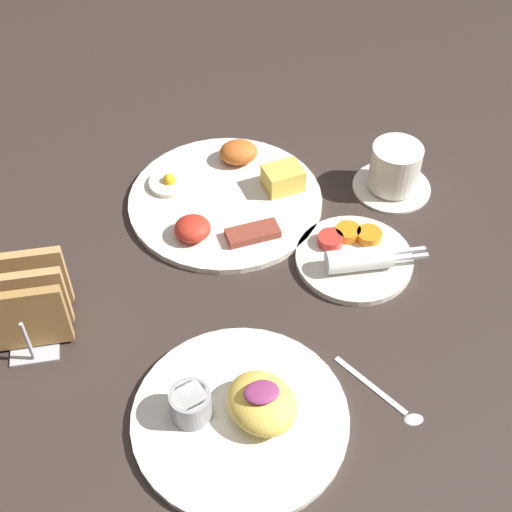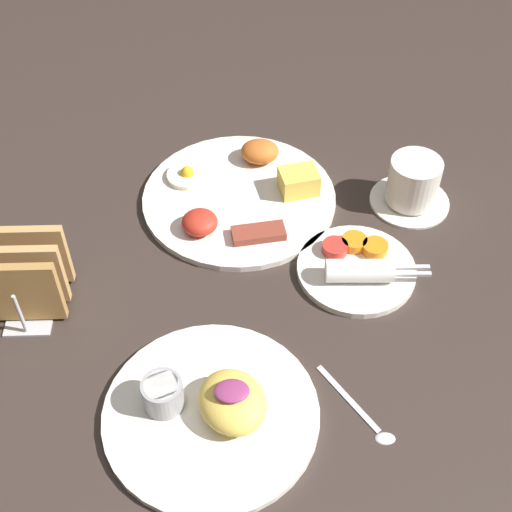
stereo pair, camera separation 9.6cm
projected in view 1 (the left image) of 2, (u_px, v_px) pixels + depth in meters
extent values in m
plane|color=#332823|center=(219.00, 302.00, 0.95)|extent=(3.00, 3.00, 0.00)
cylinder|color=silver|center=(225.00, 200.00, 1.08)|extent=(0.29, 0.29, 0.01)
cube|color=#E5C64C|center=(283.00, 178.00, 1.08)|extent=(0.06, 0.06, 0.04)
ellipsoid|color=#C66023|center=(239.00, 152.00, 1.12)|extent=(0.06, 0.05, 0.03)
cylinder|color=#F4EACC|center=(170.00, 183.00, 1.09)|extent=(0.06, 0.06, 0.01)
sphere|color=yellow|center=(170.00, 180.00, 1.08)|extent=(0.02, 0.02, 0.02)
ellipsoid|color=red|center=(192.00, 228.00, 1.01)|extent=(0.05, 0.05, 0.03)
cube|color=brown|center=(253.00, 233.00, 1.01)|extent=(0.08, 0.04, 0.01)
cylinder|color=silver|center=(354.00, 259.00, 0.99)|extent=(0.16, 0.16, 0.01)
cylinder|color=orange|center=(369.00, 236.00, 1.01)|extent=(0.04, 0.04, 0.01)
cylinder|color=orange|center=(348.00, 232.00, 1.01)|extent=(0.04, 0.04, 0.01)
cylinder|color=red|center=(330.00, 240.00, 1.00)|extent=(0.04, 0.04, 0.01)
cylinder|color=white|center=(359.00, 259.00, 0.96)|extent=(0.09, 0.03, 0.03)
cube|color=silver|center=(408.00, 251.00, 0.98)|extent=(0.05, 0.01, 0.00)
cube|color=silver|center=(411.00, 257.00, 0.97)|extent=(0.05, 0.01, 0.00)
cylinder|color=silver|center=(242.00, 417.00, 0.82)|extent=(0.25, 0.25, 0.01)
ellipsoid|color=#EAC651|center=(262.00, 403.00, 0.81)|extent=(0.11, 0.11, 0.04)
ellipsoid|color=#8C3366|center=(262.00, 392.00, 0.79)|extent=(0.04, 0.03, 0.01)
cylinder|color=#99999E|center=(191.00, 404.00, 0.81)|extent=(0.05, 0.05, 0.04)
cylinder|color=white|center=(190.00, 397.00, 0.80)|extent=(0.04, 0.04, 0.01)
cube|color=#B7B7BC|center=(36.00, 324.00, 0.92)|extent=(0.06, 0.12, 0.01)
cube|color=#A4763E|center=(25.00, 319.00, 0.86)|extent=(0.10, 0.01, 0.10)
cube|color=tan|center=(27.00, 299.00, 0.88)|extent=(0.10, 0.01, 0.10)
cube|color=tan|center=(28.00, 280.00, 0.90)|extent=(0.10, 0.01, 0.10)
cylinder|color=#B7B7BC|center=(28.00, 341.00, 0.86)|extent=(0.01, 0.01, 0.07)
cylinder|color=#B7B7BC|center=(31.00, 275.00, 0.93)|extent=(0.01, 0.01, 0.07)
cylinder|color=silver|center=(392.00, 186.00, 1.10)|extent=(0.12, 0.12, 0.01)
cylinder|color=silver|center=(395.00, 167.00, 1.07)|extent=(0.08, 0.08, 0.07)
cylinder|color=#381E0F|center=(398.00, 151.00, 1.05)|extent=(0.06, 0.06, 0.01)
cube|color=silver|center=(370.00, 384.00, 0.86)|extent=(0.07, 0.10, 0.00)
ellipsoid|color=silver|center=(414.00, 418.00, 0.83)|extent=(0.02, 0.02, 0.01)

